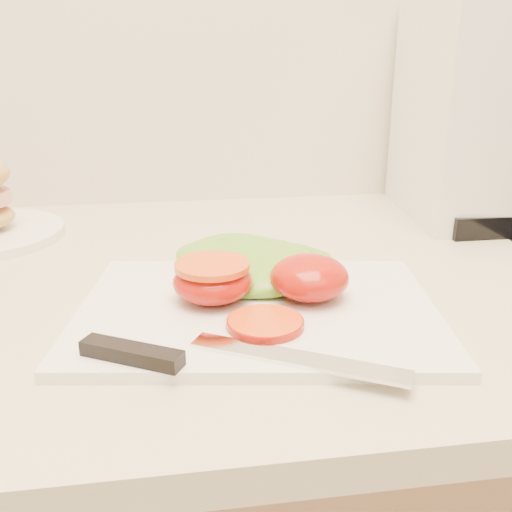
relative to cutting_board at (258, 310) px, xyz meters
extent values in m
cube|color=beige|center=(0.19, 0.12, -0.02)|extent=(3.92, 0.65, 0.03)
cube|color=white|center=(0.00, 0.00, 0.00)|extent=(0.36, 0.28, 0.01)
ellipsoid|color=#AF1A00|center=(0.05, 0.01, 0.03)|extent=(0.08, 0.08, 0.04)
ellipsoid|color=#AF1A00|center=(-0.04, 0.02, 0.02)|extent=(0.08, 0.08, 0.04)
cylinder|color=red|center=(-0.04, 0.02, 0.04)|extent=(0.07, 0.07, 0.01)
cylinder|color=#EA4E0B|center=(0.00, -0.04, 0.01)|extent=(0.06, 0.06, 0.01)
ellipsoid|color=#69C233|center=(0.00, 0.07, 0.02)|extent=(0.20, 0.19, 0.03)
ellipsoid|color=#69C233|center=(0.04, 0.07, 0.02)|extent=(0.12, 0.10, 0.02)
cube|color=silver|center=(0.01, -0.10, 0.01)|extent=(0.16, 0.10, 0.00)
cube|color=black|center=(-0.11, -0.08, 0.01)|extent=(0.08, 0.06, 0.01)
cube|color=white|center=(0.38, 0.30, 0.15)|extent=(0.22, 0.27, 0.30)
camera|label=1|loc=(-0.07, -0.48, 0.23)|focal=40.00mm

